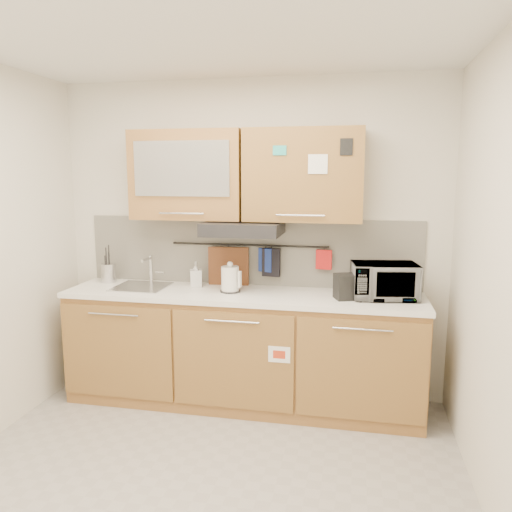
% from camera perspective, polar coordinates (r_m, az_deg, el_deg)
% --- Properties ---
extents(floor, '(3.20, 3.20, 0.00)m').
position_cam_1_polar(floor, '(3.25, -6.83, -25.23)').
color(floor, '#9E9993').
rests_on(floor, ground).
extents(ceiling, '(3.20, 3.20, 0.00)m').
position_cam_1_polar(ceiling, '(2.78, -7.97, 25.13)').
color(ceiling, white).
rests_on(ceiling, wall_back).
extents(wall_back, '(3.20, 0.00, 3.20)m').
position_cam_1_polar(wall_back, '(4.16, -0.70, 1.90)').
color(wall_back, silver).
rests_on(wall_back, ground).
extents(wall_right, '(0.00, 3.00, 3.00)m').
position_cam_1_polar(wall_right, '(2.69, 27.01, -3.27)').
color(wall_right, silver).
rests_on(wall_right, ground).
extents(base_cabinet, '(2.80, 0.64, 0.88)m').
position_cam_1_polar(base_cabinet, '(4.08, -1.60, -11.21)').
color(base_cabinet, '#A16939').
rests_on(base_cabinet, floor).
extents(countertop, '(2.82, 0.62, 0.04)m').
position_cam_1_polar(countertop, '(3.93, -1.64, -4.47)').
color(countertop, white).
rests_on(countertop, base_cabinet).
extents(backsplash, '(2.80, 0.02, 0.56)m').
position_cam_1_polar(backsplash, '(4.16, -0.73, 0.51)').
color(backsplash, silver).
rests_on(backsplash, countertop).
extents(upper_cabinets, '(1.82, 0.37, 0.70)m').
position_cam_1_polar(upper_cabinets, '(3.95, -1.33, 9.22)').
color(upper_cabinets, '#A16939').
rests_on(upper_cabinets, wall_back).
extents(range_hood, '(0.60, 0.46, 0.10)m').
position_cam_1_polar(range_hood, '(3.90, -1.48, 3.18)').
color(range_hood, black).
rests_on(range_hood, upper_cabinets).
extents(sink, '(0.42, 0.40, 0.26)m').
position_cam_1_polar(sink, '(4.21, -12.92, -3.43)').
color(sink, silver).
rests_on(sink, countertop).
extents(utensil_rail, '(1.30, 0.02, 0.02)m').
position_cam_1_polar(utensil_rail, '(4.11, -0.85, 1.26)').
color(utensil_rail, black).
rests_on(utensil_rail, backsplash).
extents(utensil_crock, '(0.14, 0.14, 0.32)m').
position_cam_1_polar(utensil_crock, '(4.47, -16.49, -1.83)').
color(utensil_crock, silver).
rests_on(utensil_crock, countertop).
extents(kettle, '(0.18, 0.17, 0.24)m').
position_cam_1_polar(kettle, '(3.93, -2.96, -2.74)').
color(kettle, silver).
rests_on(kettle, countertop).
extents(toaster, '(0.28, 0.23, 0.19)m').
position_cam_1_polar(toaster, '(3.78, 10.89, -3.40)').
color(toaster, black).
rests_on(toaster, countertop).
extents(microwave, '(0.52, 0.39, 0.26)m').
position_cam_1_polar(microwave, '(3.84, 14.45, -2.78)').
color(microwave, '#999999').
rests_on(microwave, countertop).
extents(soap_bottle, '(0.12, 0.12, 0.21)m').
position_cam_1_polar(soap_bottle, '(4.14, -6.88, -2.07)').
color(soap_bottle, '#999999').
rests_on(soap_bottle, countertop).
extents(cutting_board, '(0.34, 0.04, 0.42)m').
position_cam_1_polar(cutting_board, '(4.18, -3.16, -1.82)').
color(cutting_board, brown).
rests_on(cutting_board, utensil_rail).
extents(oven_mitt, '(0.12, 0.07, 0.19)m').
position_cam_1_polar(oven_mitt, '(4.09, 1.09, -0.46)').
color(oven_mitt, navy).
rests_on(oven_mitt, utensil_rail).
extents(dark_pouch, '(0.15, 0.06, 0.23)m').
position_cam_1_polar(dark_pouch, '(4.09, 1.75, -0.74)').
color(dark_pouch, black).
rests_on(dark_pouch, utensil_rail).
extents(pot_holder, '(0.13, 0.03, 0.16)m').
position_cam_1_polar(pot_holder, '(4.03, 7.76, -0.42)').
color(pot_holder, red).
rests_on(pot_holder, utensil_rail).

